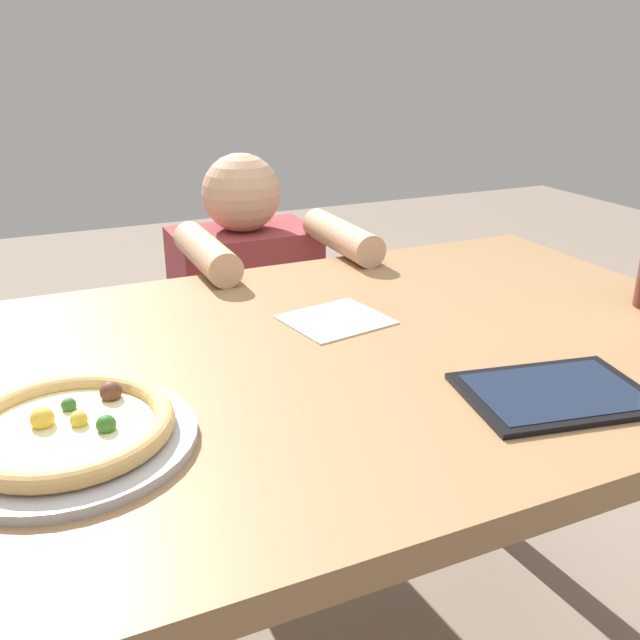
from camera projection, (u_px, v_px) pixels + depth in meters
The scene contains 5 objects.
dining_table at pixel (329, 408), 1.10m from camera, with size 1.39×0.88×0.75m.
pizza_near at pixel (68, 432), 0.80m from camera, with size 0.30×0.30×0.04m.
paper_napkin at pixel (336, 320), 1.17m from camera, with size 0.16×0.14×0.00m, color white.
tablet at pixel (555, 393), 0.92m from camera, with size 0.27×0.21×0.01m.
diner_seated at pixel (249, 351), 1.80m from camera, with size 0.38×0.51×0.95m.
Camera 1 is at (-0.41, -0.88, 1.18)m, focal length 39.11 mm.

